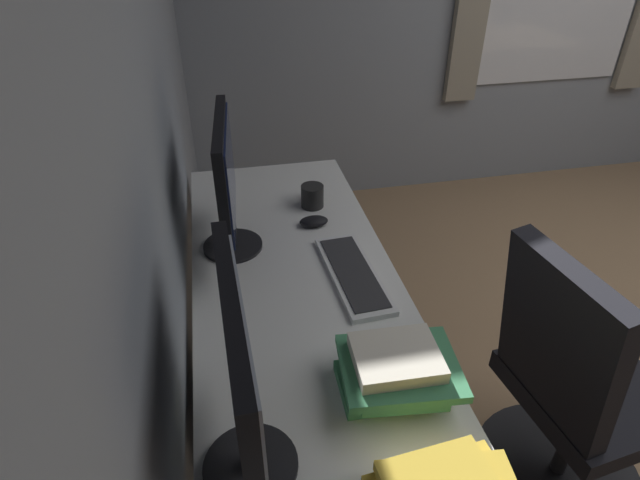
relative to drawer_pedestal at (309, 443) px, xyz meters
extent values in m
cube|color=#8C939E|center=(0.06, 0.36, 0.95)|extent=(4.76, 0.10, 2.60)
cube|color=white|center=(0.20, -0.03, 0.37)|extent=(1.89, 0.64, 0.03)
cylinder|color=silver|center=(1.08, -0.29, 0.00)|extent=(0.05, 0.05, 0.70)
cylinder|color=silver|center=(1.08, 0.23, 0.00)|extent=(0.05, 0.05, 0.70)
cube|color=white|center=(0.00, 0.00, 0.00)|extent=(0.40, 0.50, 0.69)
cube|color=silver|center=(0.00, -0.25, 0.00)|extent=(0.37, 0.01, 0.61)
cylinder|color=black|center=(-0.29, 0.17, 0.39)|extent=(0.20, 0.20, 0.01)
cylinder|color=black|center=(-0.29, 0.17, 0.44)|extent=(0.04, 0.04, 0.10)
cube|color=black|center=(-0.29, 0.17, 0.67)|extent=(0.46, 0.04, 0.36)
cube|color=#B2BCCC|center=(-0.29, 0.16, 0.67)|extent=(0.43, 0.02, 0.31)
cylinder|color=black|center=(0.53, 0.15, 0.39)|extent=(0.20, 0.20, 0.01)
cylinder|color=black|center=(0.53, 0.15, 0.44)|extent=(0.04, 0.04, 0.10)
cube|color=black|center=(0.53, 0.15, 0.66)|extent=(0.47, 0.06, 0.34)
cube|color=#19234C|center=(0.54, 0.14, 0.66)|extent=(0.43, 0.04, 0.30)
cube|color=silver|center=(0.29, -0.20, 0.39)|extent=(0.43, 0.16, 0.02)
cube|color=#2D2D30|center=(0.29, -0.20, 0.40)|extent=(0.38, 0.13, 0.00)
ellipsoid|color=black|center=(0.61, -0.14, 0.40)|extent=(0.06, 0.10, 0.03)
cube|color=#3D8456|center=(-0.15, -0.18, 0.40)|extent=(0.17, 0.26, 0.03)
cube|color=#3D8456|center=(-0.16, -0.19, 0.43)|extent=(0.21, 0.22, 0.03)
cube|color=#3D8456|center=(-0.16, -0.19, 0.46)|extent=(0.25, 0.30, 0.02)
cube|color=beige|center=(-0.15, -0.19, 0.49)|extent=(0.17, 0.21, 0.03)
cylinder|color=black|center=(0.75, -0.16, 0.43)|extent=(0.09, 0.09, 0.09)
torus|color=black|center=(0.81, -0.16, 0.43)|extent=(0.06, 0.01, 0.06)
cube|color=black|center=(-0.08, -0.87, 0.11)|extent=(0.49, 0.47, 0.07)
cube|color=black|center=(-0.11, -0.66, 0.40)|extent=(0.41, 0.18, 0.50)
cylinder|color=black|center=(-0.08, -0.87, -0.10)|extent=(0.05, 0.05, 0.37)
cylinder|color=black|center=(-0.08, -0.87, -0.31)|extent=(0.56, 0.56, 0.03)
camera|label=1|loc=(-0.94, 0.16, 1.38)|focal=28.98mm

